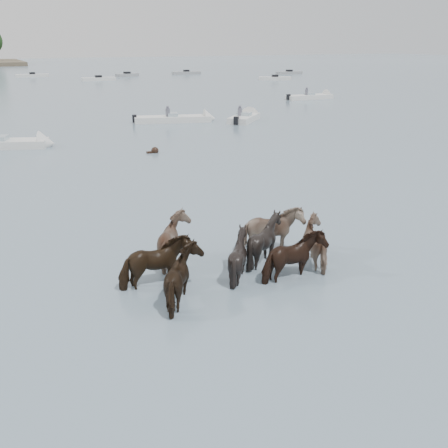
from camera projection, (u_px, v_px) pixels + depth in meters
name	position (u px, v px, depth m)	size (l,w,h in m)	color
ground	(254.00, 274.00, 14.15)	(400.00, 400.00, 0.00)	slate
pony_herd	(238.00, 253.00, 14.17)	(6.65, 4.15, 1.69)	black
swimming_pony	(154.00, 151.00, 29.47)	(0.72, 0.44, 0.44)	black
motorboat_b	(15.00, 144.00, 30.89)	(6.13, 3.60, 1.92)	silver
motorboat_c	(183.00, 119.00, 40.78)	(6.72, 3.41, 1.92)	silver
motorboat_d	(247.00, 117.00, 41.59)	(4.39, 4.28, 1.92)	silver
motorboat_e	(315.00, 97.00, 57.05)	(6.18, 1.73, 1.92)	silver
distant_flotilla	(12.00, 80.00, 80.32)	(107.98, 29.18, 0.93)	silver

